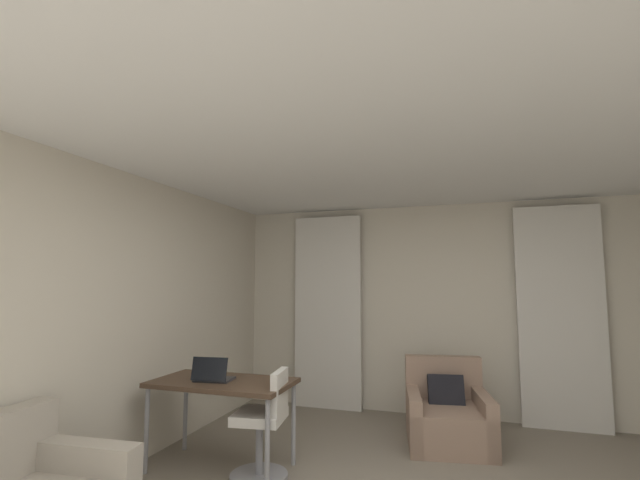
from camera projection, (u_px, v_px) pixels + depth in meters
name	position (u px, v px, depth m)	size (l,w,h in m)	color
wall_window	(435.00, 308.00, 5.43)	(5.12, 0.06, 2.60)	beige
wall_left	(75.00, 324.00, 3.33)	(0.06, 6.12, 2.60)	beige
ceiling	(402.00, 119.00, 2.69)	(5.12, 6.12, 0.06)	white
curtain_left_panel	(328.00, 311.00, 5.72)	(0.90, 0.06, 2.50)	silver
curtain_right_panel	(561.00, 315.00, 4.87)	(0.90, 0.06, 2.50)	silver
armchair	(448.00, 417.00, 4.36)	(0.92, 0.95, 0.82)	#997A66
desk	(223.00, 388.00, 3.83)	(1.24, 0.66, 0.75)	#4C3828
desk_chair	(264.00, 430.00, 3.60)	(0.48, 0.48, 0.88)	gray
laptop	(213.00, 376.00, 3.81)	(0.35, 0.28, 0.22)	#2D2D33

